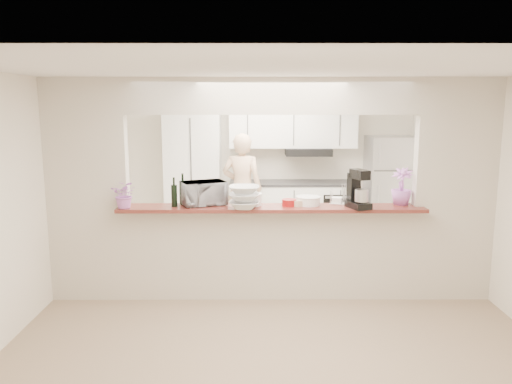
{
  "coord_description": "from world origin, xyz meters",
  "views": [
    {
      "loc": [
        -0.19,
        -5.49,
        2.21
      ],
      "look_at": [
        -0.17,
        0.3,
        1.19
      ],
      "focal_mm": 35.0,
      "sensor_mm": 36.0,
      "label": 1
    }
  ],
  "objects_px": {
    "person": "(242,189)",
    "stand_mixer": "(358,191)",
    "toaster_oven": "(203,193)",
    "refrigerator": "(389,188)"
  },
  "relations": [
    {
      "from": "toaster_oven",
      "to": "person",
      "type": "distance_m",
      "value": 2.31
    },
    {
      "from": "person",
      "to": "stand_mixer",
      "type": "bearing_deg",
      "value": 130.5
    },
    {
      "from": "refrigerator",
      "to": "person",
      "type": "height_order",
      "value": "person"
    },
    {
      "from": "toaster_oven",
      "to": "person",
      "type": "xyz_separation_m",
      "value": [
        0.38,
        2.25,
        -0.34
      ]
    },
    {
      "from": "stand_mixer",
      "to": "person",
      "type": "distance_m",
      "value": 2.8
    },
    {
      "from": "person",
      "to": "refrigerator",
      "type": "bearing_deg",
      "value": -159.88
    },
    {
      "from": "stand_mixer",
      "to": "person",
      "type": "relative_size",
      "value": 0.24
    },
    {
      "from": "refrigerator",
      "to": "person",
      "type": "relative_size",
      "value": 0.96
    },
    {
      "from": "toaster_oven",
      "to": "person",
      "type": "height_order",
      "value": "person"
    },
    {
      "from": "toaster_oven",
      "to": "refrigerator",
      "type": "bearing_deg",
      "value": 19.37
    }
  ]
}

